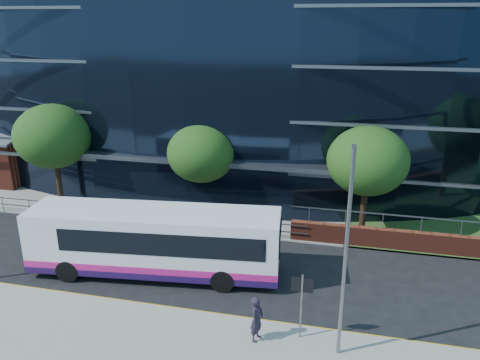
% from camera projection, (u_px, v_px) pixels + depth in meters
% --- Properties ---
extents(ground, '(200.00, 200.00, 0.00)m').
position_uv_depth(ground, '(204.00, 303.00, 21.06)').
color(ground, black).
rests_on(ground, ground).
extents(kerb, '(80.00, 0.25, 0.16)m').
position_uv_depth(kerb, '(197.00, 314.00, 20.11)').
color(kerb, gray).
rests_on(kerb, ground).
extents(yellow_line_outer, '(80.00, 0.08, 0.01)m').
position_uv_depth(yellow_line_outer, '(198.00, 313.00, 20.32)').
color(yellow_line_outer, gold).
rests_on(yellow_line_outer, ground).
extents(yellow_line_inner, '(80.00, 0.08, 0.01)m').
position_uv_depth(yellow_line_inner, '(199.00, 311.00, 20.46)').
color(yellow_line_inner, gold).
rests_on(yellow_line_inner, ground).
extents(far_forecourt, '(50.00, 8.00, 0.10)m').
position_uv_depth(far_forecourt, '(168.00, 203.00, 32.47)').
color(far_forecourt, gray).
rests_on(far_forecourt, ground).
extents(glass_office, '(44.00, 23.10, 16.00)m').
position_uv_depth(glass_office, '(230.00, 72.00, 38.53)').
color(glass_office, black).
rests_on(glass_office, ground).
extents(guard_railings, '(24.00, 0.05, 1.10)m').
position_uv_depth(guard_railings, '(114.00, 212.00, 28.96)').
color(guard_railings, slate).
rests_on(guard_railings, ground).
extents(street_sign, '(0.85, 0.09, 2.80)m').
position_uv_depth(street_sign, '(302.00, 293.00, 17.93)').
color(street_sign, slate).
rests_on(street_sign, pavement_near).
extents(tree_far_a, '(4.95, 4.95, 6.98)m').
position_uv_depth(tree_far_a, '(53.00, 136.00, 30.57)').
color(tree_far_a, black).
rests_on(tree_far_a, ground).
extents(tree_far_b, '(4.29, 4.29, 6.05)m').
position_uv_depth(tree_far_b, '(201.00, 153.00, 29.09)').
color(tree_far_b, black).
rests_on(tree_far_b, ground).
extents(tree_far_c, '(4.62, 4.62, 6.51)m').
position_uv_depth(tree_far_c, '(368.00, 161.00, 26.38)').
color(tree_far_c, black).
rests_on(tree_far_c, ground).
extents(streetlight_east, '(0.15, 0.77, 8.00)m').
position_uv_depth(streetlight_east, '(346.00, 251.00, 16.33)').
color(streetlight_east, slate).
rests_on(streetlight_east, pavement_near).
extents(city_bus, '(12.60, 4.18, 3.35)m').
position_uv_depth(city_bus, '(157.00, 241.00, 22.97)').
color(city_bus, white).
rests_on(city_bus, ground).
extents(pedestrian, '(0.60, 0.78, 1.88)m').
position_uv_depth(pedestrian, '(257.00, 319.00, 18.12)').
color(pedestrian, '#241D2B').
rests_on(pedestrian, pavement_near).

